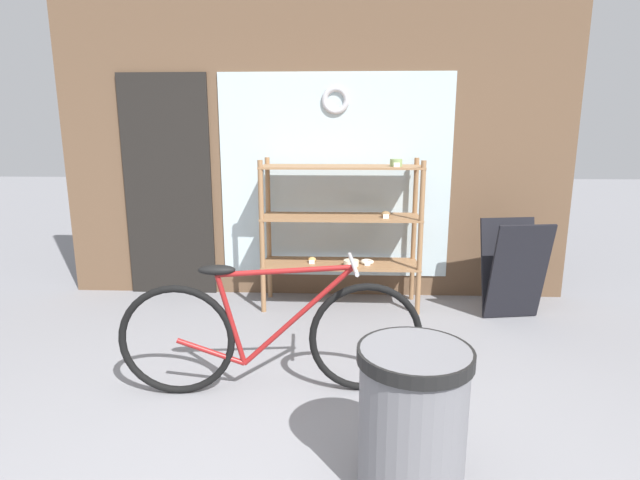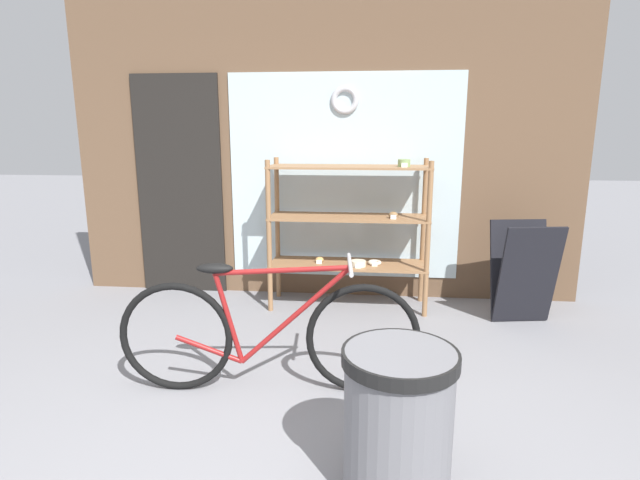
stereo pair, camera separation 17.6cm
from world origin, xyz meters
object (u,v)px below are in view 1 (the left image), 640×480
Objects in this scene: sandwich_board at (513,270)px; bicycle at (271,335)px; trash_bin at (413,415)px; display_case at (342,221)px.

bicycle is at bearing -153.51° from sandwich_board.
bicycle is 2.71× the size of trash_bin.
sandwich_board is (1.88, 1.35, 0.05)m from bicycle.
trash_bin is at bearing -126.86° from sandwich_board.
sandwich_board is at bearing 62.28° from trash_bin.
sandwich_board is 1.24× the size of trash_bin.
trash_bin is (0.32, -2.40, -0.42)m from display_case.
bicycle reaches higher than trash_bin.
display_case is at bearing 70.45° from bicycle.
trash_bin is at bearing -52.25° from bicycle.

